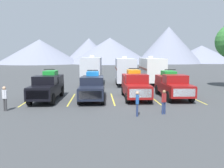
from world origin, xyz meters
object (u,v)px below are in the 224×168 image
Objects in this scene: camper_trailer_b at (125,69)px; person_b at (137,102)px; pickup_truck_a at (48,86)px; person_a at (5,97)px; person_c at (164,100)px; camper_trailer_a at (92,69)px; pickup_truck_b at (92,86)px; pickup_truck_c at (135,85)px; pickup_truck_d at (172,85)px; camper_trailer_c at (152,69)px.

camper_trailer_b is 5.65× the size of person_b.
pickup_truck_a is 3.37× the size of person_a.
person_b is 0.99× the size of person_c.
camper_trailer_a is at bearing 101.74° from person_b.
person_a is (-5.88, -3.87, -0.16)m from pickup_truck_b.
pickup_truck_b is 6.48m from person_b.
pickup_truck_b is at bearing -177.03° from pickup_truck_c.
camper_trailer_a is 4.92× the size of person_b.
pickup_truck_a is 8.91m from person_b.
pickup_truck_d is 7.43m from person_b.
pickup_truck_c is 6.01m from person_b.
pickup_truck_b is 7.04m from person_a.
pickup_truck_a is 3.83m from pickup_truck_b.
person_a is at bearing 167.96° from person_b.
camper_trailer_a is 0.92× the size of camper_trailer_c.
camper_trailer_b is (-3.19, 9.76, 0.78)m from pickup_truck_d.
camper_trailer_b reaches higher than person_a.
person_a is (-5.56, -13.94, -1.04)m from camper_trailer_a.
person_b is at bearing -124.98° from pickup_truck_d.
pickup_truck_a is 0.64× the size of camper_trailer_b.
person_b is at bearing -106.43° from camper_trailer_c.
pickup_truck_c is 3.44× the size of person_c.
camper_trailer_c is 19.32m from person_a.
camper_trailer_a reaches higher than pickup_truck_d.
person_b is at bearing -12.04° from person_a.
camper_trailer_b is 3.57m from camper_trailer_c.
person_b is (2.97, -5.75, -0.23)m from pickup_truck_b.
camper_trailer_a is (-7.54, 9.74, 0.84)m from pickup_truck_d.
person_b is (-0.83, -5.95, -0.30)m from pickup_truck_c.
pickup_truck_b is at bearing -127.37° from camper_trailer_c.
person_a is (-13.47, -13.81, -0.98)m from camper_trailer_c.
camper_trailer_c is (3.56, -0.15, 0.01)m from camper_trailer_b.
pickup_truck_a is 10.70m from camper_trailer_a.
camper_trailer_c is at bearing 52.63° from pickup_truck_b.
pickup_truck_b is at bearing 33.33° from person_a.
pickup_truck_a is 4.38m from person_a.
camper_trailer_c reaches higher than pickup_truck_b.
camper_trailer_a is at bearing 91.83° from pickup_truck_b.
camper_trailer_b is 1.05× the size of camper_trailer_c.
pickup_truck_b is 0.74× the size of camper_trailer_a.
camper_trailer_a reaches higher than pickup_truck_c.
camper_trailer_b is at bearing 88.67° from pickup_truck_c.
camper_trailer_a is 4.35m from camper_trailer_b.
person_c is (0.74, -15.46, -1.04)m from camper_trailer_b.
person_a is at bearing -111.73° from camper_trailer_a.
camper_trailer_a is 16.20m from person_b.
camper_trailer_b reaches higher than pickup_truck_c.
pickup_truck_a is at bearing -109.21° from camper_trailer_a.
pickup_truck_a is 1.02× the size of pickup_truck_d.
person_c is (-2.82, -15.32, -1.05)m from camper_trailer_c.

